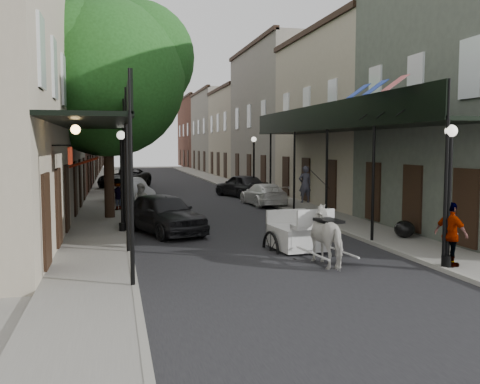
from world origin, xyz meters
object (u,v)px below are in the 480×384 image
tree_far (115,109)px  car_right_near (263,194)px  carriage (292,216)px  car_right_far (241,185)px  car_left_far (125,178)px  pedestrian_walking (142,203)px  car_left_near (164,213)px  tree_near (116,72)px  lamppost_left (122,179)px  horse (330,236)px  lamppost_right_near (449,194)px  car_left_mid (129,191)px  lamppost_right_far (254,165)px  pedestrian_sidewalk_left (118,194)px  pedestrian_sidewalk_right (451,234)px

tree_far → car_right_near: size_ratio=2.05×
carriage → car_right_far: carriage is taller
carriage → car_left_far: (-4.74, 26.31, -0.28)m
pedestrian_walking → car_left_near: (0.64, -3.22, -0.08)m
tree_near → lamppost_left: size_ratio=2.60×
tree_near → tree_far: tree_near is taller
tree_far → horse: (5.63, -24.81, -5.03)m
lamppost_right_near → lamppost_left: same height
car_right_near → car_left_mid: bearing=-19.6°
lamppost_left → lamppost_right_far: 14.53m
lamppost_right_near → car_left_near: 10.32m
tree_near → horse: bearing=-62.7°
pedestrian_sidewalk_left → car_right_near: 7.94m
pedestrian_sidewalk_right → car_right_near: pedestrian_sidewalk_right is taller
pedestrian_walking → car_left_near: 3.29m
carriage → car_left_far: carriage is taller
pedestrian_sidewalk_right → car_right_near: 16.02m
lamppost_right_near → car_right_far: (-0.56, 21.00, -1.31)m
lamppost_right_near → pedestrian_sidewalk_left: (-8.34, 14.81, -1.15)m
tree_near → car_right_near: 10.49m
car_left_near → horse: bearing=-78.4°
horse → car_right_near: bearing=-104.3°
tree_near → pedestrian_sidewalk_left: size_ratio=6.19×
horse → pedestrian_walking: 10.66m
pedestrian_sidewalk_left → pedestrian_sidewalk_right: (8.44, -14.81, 0.07)m
lamppost_right_near → pedestrian_sidewalk_left: 17.04m
tree_near → lamppost_left: 6.10m
car_left_mid → car_right_near: 7.49m
horse → tree_far: bearing=-82.9°
lamppost_right_near → car_right_far: 21.05m
lamppost_right_near → car_left_near: size_ratio=0.83×
horse → car_right_near: (2.21, 14.63, -0.20)m
tree_far → car_left_near: size_ratio=1.92×
pedestrian_sidewalk_left → car_left_mid: bearing=-136.7°
horse → car_left_far: (-4.99, 28.82, -0.04)m
pedestrian_walking → car_right_far: (6.78, 10.03, -0.10)m
lamppost_right_far → pedestrian_walking: 11.70m
horse → pedestrian_sidewalk_right: 3.13m
car_left_near → tree_near: bearing=89.4°
horse → car_left_mid: size_ratio=0.43×
pedestrian_sidewalk_left → lamppost_left: bearing=55.7°
lamppost_right_far → car_left_far: lamppost_right_far is taller
car_left_far → lamppost_right_near: bearing=-50.7°
car_right_far → pedestrian_sidewalk_right: bearing=72.7°
pedestrian_sidewalk_right → car_left_near: (-6.80, 7.75, -0.21)m
pedestrian_sidewalk_left → car_right_near: bearing=153.1°
carriage → pedestrian_walking: (-4.38, 7.09, -0.21)m
carriage → pedestrian_sidewalk_right: 4.94m
horse → pedestrian_walking: pedestrian_walking is taller
horse → car_left_far: 29.25m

